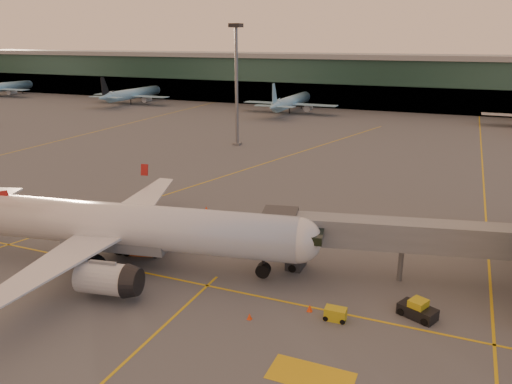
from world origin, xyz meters
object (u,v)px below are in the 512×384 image
at_px(catering_truck, 141,233).
at_px(pushback_tug, 418,310).
at_px(gpu_cart, 335,314).
at_px(main_airplane, 115,227).

xyz_separation_m(catering_truck, pushback_tug, (29.26, -2.13, -1.64)).
bearing_deg(gpu_cart, catering_truck, 165.57).
bearing_deg(gpu_cart, main_airplane, 174.14).
bearing_deg(pushback_tug, gpu_cart, -129.26).
relative_size(main_airplane, pushback_tug, 12.28).
bearing_deg(main_airplane, gpu_cart, -14.29).
height_order(catering_truck, gpu_cart, catering_truck).
bearing_deg(catering_truck, gpu_cart, -27.78).
bearing_deg(main_airplane, catering_truck, 69.60).
distance_m(gpu_cart, pushback_tug, 7.03).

